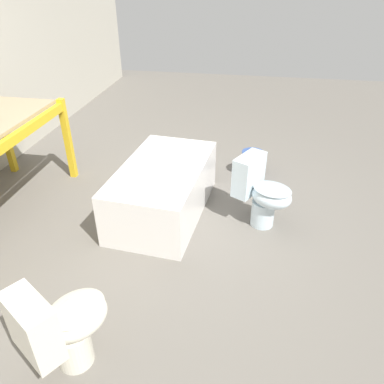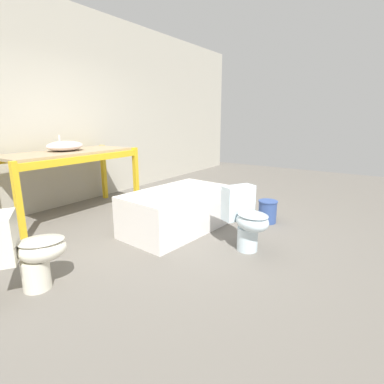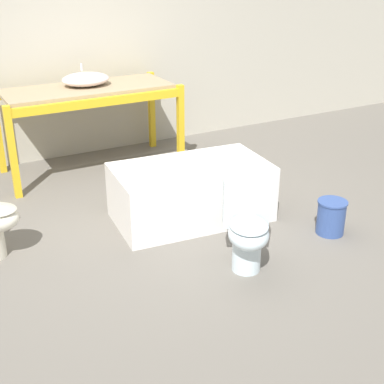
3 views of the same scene
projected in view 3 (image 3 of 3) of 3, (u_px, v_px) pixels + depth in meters
The scene contains 7 objects.
ground_plane at pixel (173, 224), 4.99m from camera, with size 12.00×12.00×0.00m, color #666059.
warehouse_wall_rear at pixel (81, 21), 6.21m from camera, with size 10.80×0.08×3.20m.
shelving_rack at pixel (88, 99), 5.94m from camera, with size 1.97×0.87×0.97m.
sink_basin at pixel (86, 79), 5.91m from camera, with size 0.53×0.43×0.22m.
bathtub_main at pixel (191, 188), 4.99m from camera, with size 1.49×0.91×0.53m.
toilet_near at pixel (247, 226), 4.16m from camera, with size 0.55×0.64×0.70m.
bucket_white at pixel (331, 216), 4.76m from camera, with size 0.27×0.27×0.31m.
Camera 3 is at (-1.96, -3.98, 2.30)m, focal length 50.00 mm.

